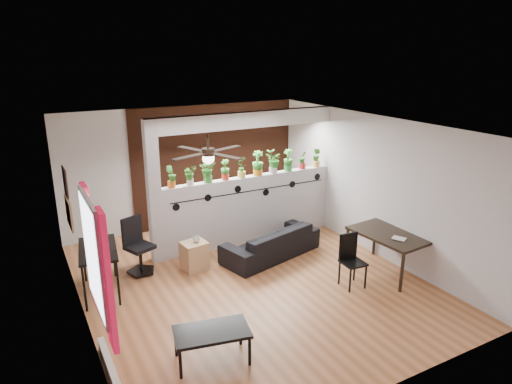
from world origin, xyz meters
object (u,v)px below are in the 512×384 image
object	(u,v)px
dining_table	(388,238)
potted_plant_3	(225,169)
computer_desk	(98,253)
potted_plant_4	(242,166)
ceiling_fan	(208,154)
potted_plant_5	(258,163)
potted_plant_1	(190,175)
sofa	(271,242)
potted_plant_8	(303,159)
cup	(196,239)
potted_plant_9	(317,157)
office_chair	(138,249)
coffee_table	(212,334)
potted_plant_7	(288,160)
cube_shelf	(194,256)
folding_chair	(351,255)
potted_plant_2	(208,170)
potted_plant_6	(273,161)
potted_plant_0	(171,176)

from	to	relation	value
dining_table	potted_plant_3	bearing A→B (deg)	130.28
computer_desk	potted_plant_4	bearing A→B (deg)	14.01
ceiling_fan	dining_table	bearing A→B (deg)	-9.91
potted_plant_5	dining_table	world-z (taller)	potted_plant_5
potted_plant_1	sofa	world-z (taller)	potted_plant_1
potted_plant_8	cup	xyz separation A→B (m)	(-2.63, -0.66, -0.99)
potted_plant_9	office_chair	bearing A→B (deg)	-175.55
computer_desk	coffee_table	bearing A→B (deg)	-69.54
potted_plant_4	computer_desk	distance (m)	3.09
potted_plant_4	potted_plant_7	bearing A→B (deg)	0.00
potted_plant_8	cube_shelf	bearing A→B (deg)	-166.08
potted_plant_1	folding_chair	size ratio (longest dim) A/B	0.41
potted_plant_2	potted_plant_4	distance (m)	0.70
sofa	cup	size ratio (longest dim) A/B	14.44
office_chair	coffee_table	world-z (taller)	office_chair
coffee_table	potted_plant_1	bearing A→B (deg)	73.19
potted_plant_2	dining_table	xyz separation A→B (m)	(2.33, -2.33, -0.94)
potted_plant_2	potted_plant_3	distance (m)	0.35
sofa	computer_desk	size ratio (longest dim) A/B	1.63
potted_plant_9	cup	xyz separation A→B (m)	(-2.98, -0.66, -1.00)
potted_plant_8	ceiling_fan	bearing A→B (deg)	-147.53
cup	folding_chair	bearing A→B (deg)	-40.84
potted_plant_6	sofa	world-z (taller)	potted_plant_6
ceiling_fan	sofa	world-z (taller)	ceiling_fan
computer_desk	dining_table	world-z (taller)	computer_desk
cube_shelf	coffee_table	xyz separation A→B (m)	(-0.71, -2.43, 0.13)
cup	cube_shelf	bearing A→B (deg)	180.00
potted_plant_5	computer_desk	xyz separation A→B (m)	(-3.23, -0.72, -0.91)
potted_plant_6	potted_plant_4	bearing A→B (deg)	180.00
potted_plant_0	potted_plant_3	xyz separation A→B (m)	(1.05, 0.00, -0.00)
cup	potted_plant_0	bearing A→B (deg)	104.90
ceiling_fan	sofa	size ratio (longest dim) A/B	0.65
potted_plant_5	dining_table	xyz separation A→B (m)	(1.27, -2.33, -0.97)
potted_plant_1	potted_plant_8	distance (m)	2.46
potted_plant_4	potted_plant_9	size ratio (longest dim) A/B	1.04
dining_table	sofa	bearing A→B (deg)	133.97
potted_plant_1	computer_desk	xyz separation A→B (m)	(-1.82, -0.72, -0.85)
potted_plant_2	cup	world-z (taller)	potted_plant_2
ceiling_fan	potted_plant_8	bearing A→B (deg)	32.47
potted_plant_1	coffee_table	xyz separation A→B (m)	(-0.93, -3.09, -1.16)
potted_plant_3	ceiling_fan	bearing A→B (deg)	-120.81
potted_plant_3	potted_plant_7	size ratio (longest dim) A/B	0.88
cup	computer_desk	world-z (taller)	computer_desk
potted_plant_9	coffee_table	world-z (taller)	potted_plant_9
ceiling_fan	cube_shelf	distance (m)	2.36
potted_plant_1	potted_plant_7	distance (m)	2.11
computer_desk	coffee_table	world-z (taller)	computer_desk
computer_desk	folding_chair	distance (m)	4.00
potted_plant_7	potted_plant_9	bearing A→B (deg)	-0.00
cube_shelf	sofa	bearing A→B (deg)	-14.06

